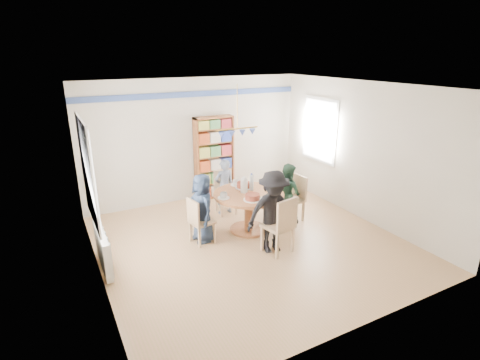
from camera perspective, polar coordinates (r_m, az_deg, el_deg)
ground at (r=6.72m, az=1.62°, el=-9.49°), size 5.00×5.00×0.00m
room_shell at (r=6.75m, az=-3.83°, el=5.62°), size 5.00×5.00×5.00m
radiator at (r=6.16m, az=-20.15°, el=-9.90°), size 0.12×1.00×0.60m
dining_table at (r=6.92m, az=1.33°, el=-3.51°), size 1.30×1.30×0.75m
chair_left at (r=6.53m, az=-6.38°, el=-5.96°), size 0.43×0.43×0.84m
chair_right at (r=7.49m, az=8.41°, el=-2.41°), size 0.43×0.43×0.91m
chair_far at (r=7.77m, az=-2.35°, el=-1.46°), size 0.43×0.43×0.90m
chair_near at (r=6.18m, az=6.34°, el=-6.56°), size 0.52×0.52×1.00m
person_left at (r=6.57m, az=-5.73°, el=-4.28°), size 0.40×0.61×1.24m
person_right at (r=7.40m, az=7.29°, el=-1.89°), size 0.48×0.59×1.18m
person_far at (r=7.67m, az=-2.42°, el=-1.03°), size 0.43×0.29×1.16m
person_near at (r=6.18m, az=5.07°, el=-4.91°), size 0.98×0.65×1.41m
bookshelf at (r=8.48m, az=-3.96°, el=3.30°), size 0.89×0.27×1.87m
tableware at (r=6.83m, az=1.05°, el=-1.43°), size 1.23×1.23×0.32m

